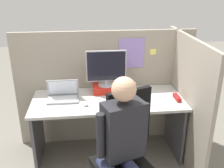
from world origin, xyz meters
The scene contains 12 objects.
cubicle_panel_back centered at (0.00, 0.72, 0.72)m, with size 2.18×0.05×1.44m.
cubicle_panel_right centered at (0.86, 0.28, 0.72)m, with size 0.04×1.33×1.44m.
desk centered at (0.00, 0.35, 0.58)m, with size 1.68×0.69×0.75m.
paper_box centered at (0.00, 0.54, 0.79)m, with size 0.31×0.20×0.09m.
monitor centered at (0.00, 0.54, 1.05)m, with size 0.46×0.19×0.41m.
laptop centered at (-0.49, 0.39, 0.80)m, with size 0.34×0.22×0.23m.
mouse centered at (-0.25, 0.20, 0.76)m, with size 0.06×0.05×0.03m.
stapler centered at (0.76, 0.25, 0.77)m, with size 0.04×0.17×0.05m.
carrot_toy centered at (0.32, 0.08, 0.77)m, with size 0.05×0.16×0.05m.
office_chair centered at (0.09, -0.33, 0.55)m, with size 0.60×0.64×1.08m.
person centered at (0.03, -0.49, 0.76)m, with size 0.46×0.51×1.30m.
coffee_mug centered at (0.30, 0.53, 0.80)m, with size 0.10×0.10×0.11m.
Camera 1 is at (-0.24, -2.28, 2.01)m, focal length 42.00 mm.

